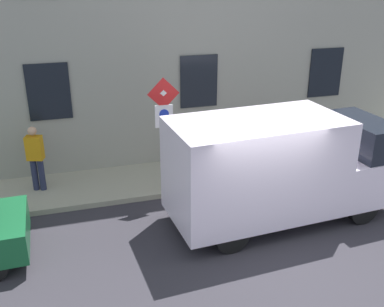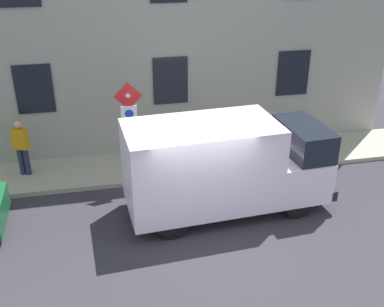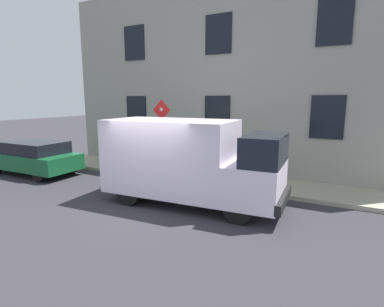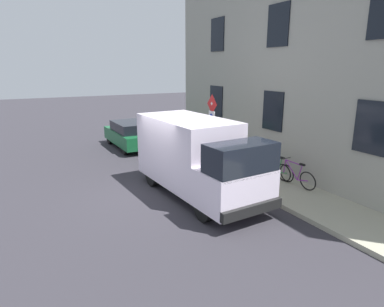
% 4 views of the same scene
% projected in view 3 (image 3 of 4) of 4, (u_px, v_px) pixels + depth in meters
% --- Properties ---
extents(ground_plane, '(80.00, 80.00, 0.00)m').
position_uv_depth(ground_plane, '(156.00, 206.00, 8.93)').
color(ground_plane, '#312F35').
extents(sidewalk_slab, '(2.07, 16.98, 0.14)m').
position_uv_depth(sidewalk_slab, '(206.00, 177.00, 11.91)').
color(sidewalk_slab, '#A5A28B').
rests_on(sidewalk_slab, ground_plane).
extents(building_facade, '(0.75, 14.98, 7.77)m').
position_uv_depth(building_facade, '(221.00, 80.00, 12.43)').
color(building_facade, gray).
rests_on(building_facade, ground_plane).
extents(sign_post_stacked, '(0.15, 0.56, 2.83)m').
position_uv_depth(sign_post_stacked, '(162.00, 127.00, 11.52)').
color(sign_post_stacked, '#474C47').
rests_on(sign_post_stacked, sidewalk_slab).
extents(delivery_van, '(2.34, 5.45, 2.50)m').
position_uv_depth(delivery_van, '(189.00, 160.00, 8.96)').
color(delivery_van, white).
rests_on(delivery_van, ground_plane).
extents(parked_hatchback, '(1.83, 4.04, 1.38)m').
position_uv_depth(parked_hatchback, '(34.00, 157.00, 12.64)').
color(parked_hatchback, '#15592F').
rests_on(parked_hatchback, ground_plane).
extents(bicycle_purple, '(0.46, 1.71, 0.89)m').
position_uv_depth(bicycle_purple, '(258.00, 169.00, 11.36)').
color(bicycle_purple, black).
rests_on(bicycle_purple, sidewalk_slab).
extents(bicycle_green, '(0.46, 1.71, 0.89)m').
position_uv_depth(bicycle_green, '(234.00, 167.00, 11.80)').
color(bicycle_green, black).
rests_on(bicycle_green, sidewalk_slab).
extents(bicycle_black, '(0.46, 1.71, 0.89)m').
position_uv_depth(bicycle_black, '(212.00, 164.00, 12.24)').
color(bicycle_black, black).
rests_on(bicycle_black, sidewalk_slab).
extents(pedestrian, '(0.37, 0.46, 1.72)m').
position_uv_depth(pedestrian, '(117.00, 144.00, 13.96)').
color(pedestrian, '#262B47').
rests_on(pedestrian, sidewalk_slab).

